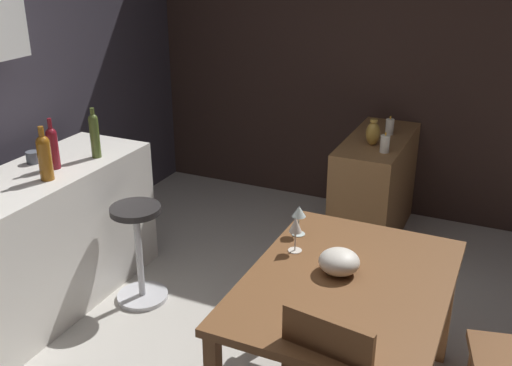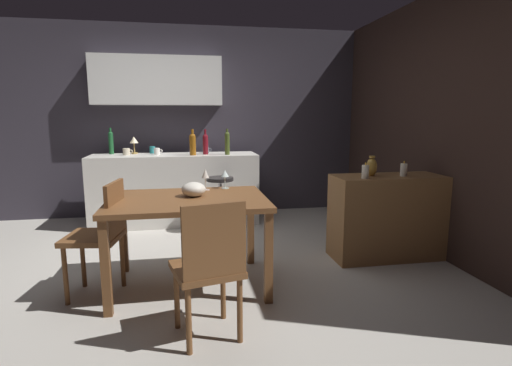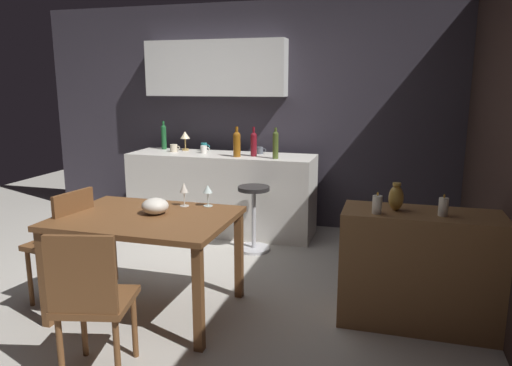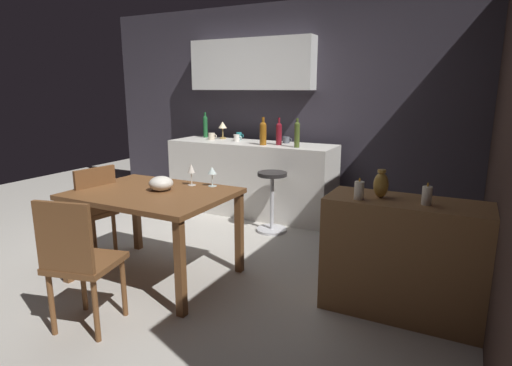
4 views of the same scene
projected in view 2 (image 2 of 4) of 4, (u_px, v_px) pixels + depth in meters
The scene contains 24 objects.
ground_plane at pixel (184, 265), 3.72m from camera, with size 9.00×9.00×0.00m, color #B7B2A8.
wall_kitchen_back at pixel (177, 114), 5.48m from camera, with size 5.20×0.33×2.60m.
wall_side_right at pixel (422, 124), 4.23m from camera, with size 0.10×4.40×2.60m, color #33231E.
dining_table at pixel (188, 209), 3.17m from camera, with size 1.25×0.92×0.74m.
kitchen_counter at pixel (176, 189), 5.12m from camera, with size 2.10×0.60×0.90m, color silver.
sideboard_cabinet at pixel (388, 217), 3.88m from camera, with size 1.10×0.44×0.82m, color olive.
chair_near_window at pixel (101, 233), 3.03m from camera, with size 0.45×0.45×0.90m.
chair_by_doorway at pixel (209, 265), 2.40m from camera, with size 0.48×0.48×0.90m.
bar_stool at pixel (220, 203), 4.73m from camera, with size 0.34×0.34×0.67m.
wine_glass_left at pixel (225, 174), 3.56m from camera, with size 0.08×0.08×0.17m.
wine_glass_right at pixel (205, 174), 3.48m from camera, with size 0.07×0.07×0.19m.
fruit_bowl at pixel (194, 189), 3.22m from camera, with size 0.20×0.20×0.12m, color beige.
wine_bottle_amber at pixel (193, 143), 4.93m from camera, with size 0.08×0.08×0.33m.
wine_bottle_green at pixel (111, 142), 5.07m from camera, with size 0.06×0.06×0.34m.
wine_bottle_ruby at pixel (205, 143), 5.05m from camera, with size 0.07×0.07×0.32m.
wine_bottle_olive at pixel (227, 142), 4.99m from camera, with size 0.06×0.06×0.33m.
cup_slate at pixel (206, 150), 5.25m from camera, with size 0.12×0.08×0.08m.
cup_cream at pixel (127, 152), 4.97m from camera, with size 0.12×0.08×0.09m.
cup_white at pixel (157, 151), 5.03m from camera, with size 0.11×0.07×0.08m.
cup_teal at pixel (153, 150), 5.19m from camera, with size 0.11×0.07×0.09m.
counter_lamp at pixel (134, 141), 5.10m from camera, with size 0.11×0.11×0.23m.
pillar_candle_tall at pixel (404, 170), 3.76m from camera, with size 0.06×0.06×0.15m.
pillar_candle_short at pixel (365, 172), 3.63m from camera, with size 0.07×0.07×0.15m.
vase_brass at pixel (372, 167), 3.76m from camera, with size 0.10×0.10×0.19m.
Camera 2 is at (0.04, -3.60, 1.39)m, focal length 27.70 mm.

